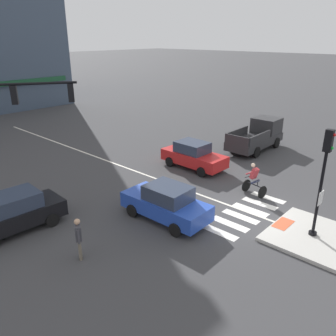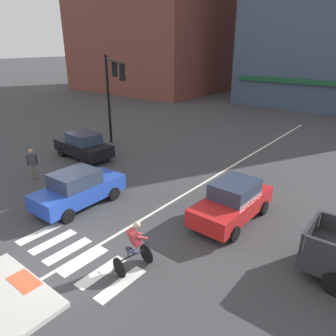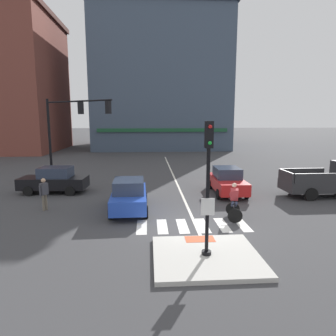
{
  "view_description": "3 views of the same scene",
  "coord_description": "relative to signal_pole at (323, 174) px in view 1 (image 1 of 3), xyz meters",
  "views": [
    {
      "loc": [
        -12.98,
        -6.85,
        7.76
      ],
      "look_at": [
        -1.28,
        3.8,
        1.65
      ],
      "focal_mm": 36.94,
      "sensor_mm": 36.0,
      "label": 1
    },
    {
      "loc": [
        8.08,
        -5.02,
        6.77
      ],
      "look_at": [
        0.5,
        4.51,
        1.98
      ],
      "focal_mm": 34.04,
      "sensor_mm": 36.0,
      "label": 2
    },
    {
      "loc": [
        -1.89,
        -12.14,
        4.59
      ],
      "look_at": [
        -0.84,
        3.62,
        1.99
      ],
      "focal_mm": 31.49,
      "sensor_mm": 36.0,
      "label": 3
    }
  ],
  "objects": [
    {
      "name": "crosswalk_stripe_c",
      "position": [
        -0.44,
        3.09,
        -2.8
      ],
      "size": [
        0.44,
        1.8,
        0.01
      ],
      "primitive_type": "cube",
      "color": "silver",
      "rests_on": "ground"
    },
    {
      "name": "crosswalk_stripe_a",
      "position": [
        -2.22,
        3.09,
        -2.8
      ],
      "size": [
        0.44,
        1.8,
        0.01
      ],
      "primitive_type": "cube",
      "color": "silver",
      "rests_on": "ground"
    },
    {
      "name": "car_red_eastbound_mid",
      "position": [
        3.0,
        8.59,
        -1.99
      ],
      "size": [
        1.91,
        4.13,
        1.64
      ],
      "color": "red",
      "rests_on": "ground"
    },
    {
      "name": "car_black_cross_left",
      "position": [
        -7.86,
        9.57,
        -1.99
      ],
      "size": [
        4.19,
        2.02,
        1.64
      ],
      "color": "black",
      "rests_on": "ground"
    },
    {
      "name": "signal_pole",
      "position": [
        0.0,
        0.0,
        0.0
      ],
      "size": [
        0.44,
        0.38,
        4.4
      ],
      "color": "black",
      "rests_on": "traffic_island"
    },
    {
      "name": "cyclist",
      "position": [
        2.05,
        3.89,
        -1.93
      ],
      "size": [
        0.84,
        1.19,
        1.68
      ],
      "color": "black",
      "rests_on": "ground"
    },
    {
      "name": "crosswalk_stripe_f",
      "position": [
        2.22,
        3.09,
        -2.8
      ],
      "size": [
        0.44,
        1.8,
        0.01
      ],
      "primitive_type": "cube",
      "color": "silver",
      "rests_on": "ground"
    },
    {
      "name": "ground_plane",
      "position": [
        0.0,
        3.02,
        -2.8
      ],
      "size": [
        300.0,
        300.0,
        0.0
      ],
      "primitive_type": "plane",
      "color": "#3D3D3F"
    },
    {
      "name": "pedestrian_at_curb_left",
      "position": [
        -7.21,
        5.8,
        -1.82
      ],
      "size": [
        0.38,
        0.48,
        1.67
      ],
      "color": "#6B6051",
      "rests_on": "ground"
    },
    {
      "name": "car_blue_westbound_near",
      "position": [
        -2.9,
        5.46,
        -1.99
      ],
      "size": [
        1.93,
        4.14,
        1.64
      ],
      "color": "#2347B7",
      "rests_on": "ground"
    },
    {
      "name": "lane_centre_line",
      "position": [
        0.15,
        13.02,
        -2.8
      ],
      "size": [
        0.14,
        28.0,
        0.01
      ],
      "primitive_type": "cube",
      "color": "silver",
      "rests_on": "ground"
    },
    {
      "name": "crosswalk_stripe_e",
      "position": [
        1.33,
        3.09,
        -2.8
      ],
      "size": [
        0.44,
        1.8,
        0.01
      ],
      "primitive_type": "cube",
      "color": "silver",
      "rests_on": "ground"
    },
    {
      "name": "crosswalk_stripe_d",
      "position": [
        0.44,
        3.09,
        -2.8
      ],
      "size": [
        0.44,
        1.8,
        0.01
      ],
      "primitive_type": "cube",
      "color": "silver",
      "rests_on": "ground"
    },
    {
      "name": "traffic_island",
      "position": [
        0.0,
        0.01,
        -2.73
      ],
      "size": [
        3.53,
        3.22,
        0.15
      ],
      "primitive_type": "cube",
      "color": "beige",
      "rests_on": "ground"
    },
    {
      "name": "pickup_truck_charcoal_cross_right",
      "position": [
        9.22,
        7.56,
        -1.83
      ],
      "size": [
        5.11,
        2.09,
        2.08
      ],
      "color": "#2D2D30",
      "rests_on": "ground"
    },
    {
      "name": "crosswalk_stripe_b",
      "position": [
        -1.33,
        3.09,
        -2.8
      ],
      "size": [
        0.44,
        1.8,
        0.01
      ],
      "primitive_type": "cube",
      "color": "silver",
      "rests_on": "ground"
    },
    {
      "name": "tactile_pad_front",
      "position": [
        0.0,
        1.27,
        -2.65
      ],
      "size": [
        1.1,
        0.6,
        0.01
      ],
      "primitive_type": "cube",
      "color": "#DB5B38",
      "rests_on": "traffic_island"
    }
  ]
}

